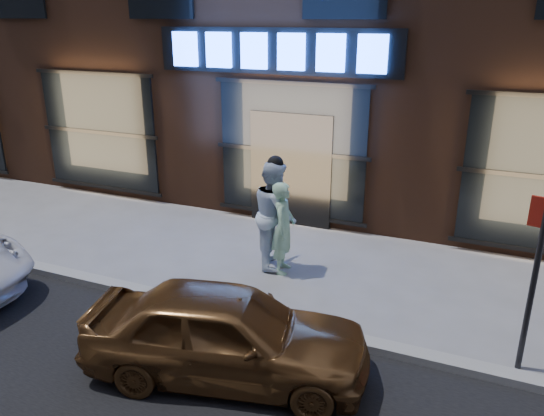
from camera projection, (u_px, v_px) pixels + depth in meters
The scene contains 6 objects.
ground at pixel (198, 309), 8.19m from camera, with size 90.00×90.00×0.00m, color slate.
curb at pixel (198, 305), 8.17m from camera, with size 60.00×0.25×0.12m, color gray.
man_bowtie at pixel (283, 228), 9.13m from camera, with size 0.60×0.39×1.64m, color #A7DCB6.
man_cap at pixel (275, 214), 9.34m from camera, with size 0.94×0.73×1.93m, color white.
gold_sedan at pixel (226, 333), 6.50m from camera, with size 1.41×3.51×1.20m, color brown.
sign_post at pixel (536, 269), 6.34m from camera, with size 0.37×0.11×2.32m.
Camera 1 is at (3.85, -6.15, 4.25)m, focal length 35.00 mm.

